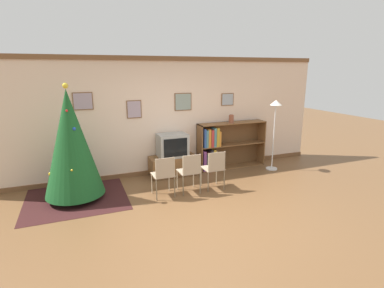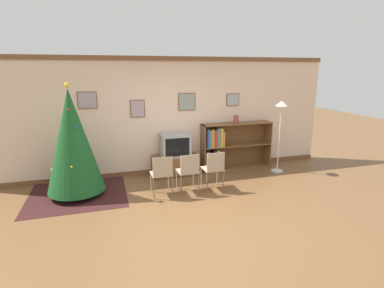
{
  "view_description": "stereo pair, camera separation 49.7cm",
  "coord_description": "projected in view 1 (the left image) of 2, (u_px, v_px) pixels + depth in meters",
  "views": [
    {
      "loc": [
        -1.89,
        -4.22,
        2.42
      ],
      "look_at": [
        0.29,
        1.31,
        0.93
      ],
      "focal_mm": 28.0,
      "sensor_mm": 36.0,
      "label": 1
    },
    {
      "loc": [
        -1.42,
        -4.39,
        2.42
      ],
      "look_at": [
        0.29,
        1.31,
        0.93
      ],
      "focal_mm": 28.0,
      "sensor_mm": 36.0,
      "label": 2
    }
  ],
  "objects": [
    {
      "name": "tv_console",
      "position": [
        173.0,
        166.0,
        6.97
      ],
      "size": [
        1.07,
        0.48,
        0.46
      ],
      "color": "brown",
      "rests_on": "ground_plane"
    },
    {
      "name": "bookshelf",
      "position": [
        220.0,
        147.0,
        7.4
      ],
      "size": [
        1.76,
        0.36,
        1.14
      ],
      "color": "brown",
      "rests_on": "ground_plane"
    },
    {
      "name": "ground_plane",
      "position": [
        204.0,
        216.0,
        5.07
      ],
      "size": [
        24.0,
        24.0,
        0.0
      ],
      "primitive_type": "plane",
      "color": "brown"
    },
    {
      "name": "vase",
      "position": [
        231.0,
        119.0,
        7.28
      ],
      "size": [
        0.12,
        0.12,
        0.2
      ],
      "color": "brown",
      "rests_on": "bookshelf"
    },
    {
      "name": "folding_chair_center",
      "position": [
        190.0,
        171.0,
        5.9
      ],
      "size": [
        0.4,
        0.4,
        0.82
      ],
      "color": "tan",
      "rests_on": "ground_plane"
    },
    {
      "name": "wall_back",
      "position": [
        163.0,
        117.0,
        6.93
      ],
      "size": [
        8.16,
        0.11,
        2.7
      ],
      "color": "beige",
      "rests_on": "ground_plane"
    },
    {
      "name": "area_rug",
      "position": [
        77.0,
        199.0,
        5.75
      ],
      "size": [
        1.85,
        1.7,
        0.01
      ],
      "color": "#381919",
      "rests_on": "ground_plane"
    },
    {
      "name": "standing_lamp",
      "position": [
        275.0,
        117.0,
        7.14
      ],
      "size": [
        0.28,
        0.28,
        1.71
      ],
      "color": "silver",
      "rests_on": "ground_plane"
    },
    {
      "name": "folding_chair_right",
      "position": [
        214.0,
        168.0,
        6.09
      ],
      "size": [
        0.4,
        0.4,
        0.82
      ],
      "color": "tan",
      "rests_on": "ground_plane"
    },
    {
      "name": "television",
      "position": [
        172.0,
        145.0,
        6.84
      ],
      "size": [
        0.67,
        0.47,
        0.53
      ],
      "color": "#9E9E99",
      "rests_on": "tv_console"
    },
    {
      "name": "folding_chair_left",
      "position": [
        164.0,
        174.0,
        5.71
      ],
      "size": [
        0.4,
        0.4,
        0.82
      ],
      "color": "tan",
      "rests_on": "ground_plane"
    },
    {
      "name": "christmas_tree",
      "position": [
        71.0,
        144.0,
        5.48
      ],
      "size": [
        1.08,
        1.08,
        2.18
      ],
      "color": "maroon",
      "rests_on": "area_rug"
    }
  ]
}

